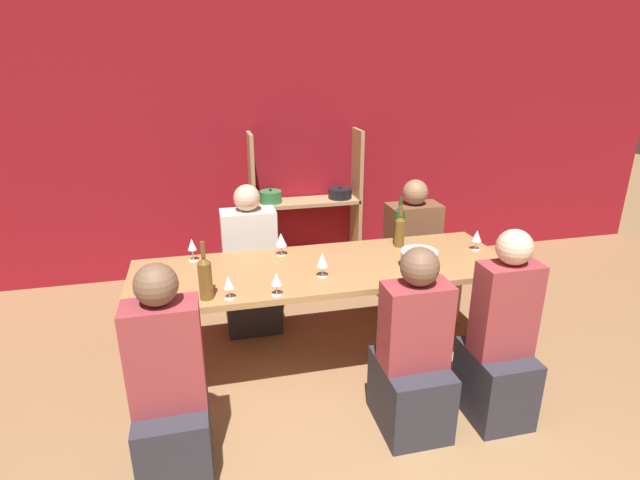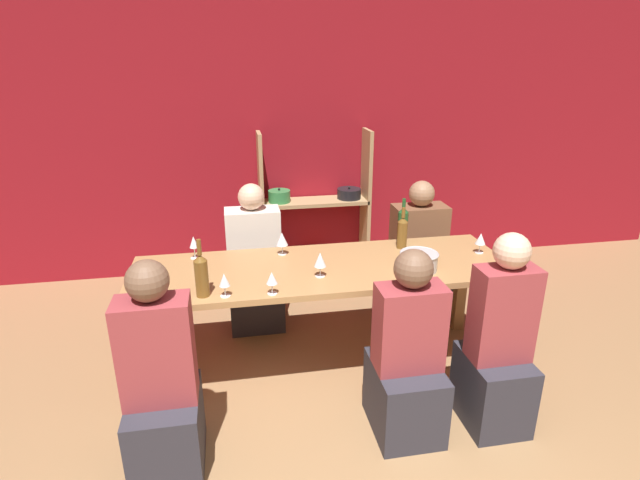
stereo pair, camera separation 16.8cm
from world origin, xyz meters
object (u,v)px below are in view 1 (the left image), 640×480
object	(u,v)px
wine_bottle_dark	(400,231)
wine_glass_empty_a	(477,236)
wine_bottle_green	(205,277)
person_near_c	(412,364)
person_far_a	(251,275)
shelf_unit	(305,221)
mixing_bowl	(419,258)
wine_glass_empty_b	(276,280)
wine_bottle_amber	(399,223)
wine_glass_white_b	(229,283)
wine_glass_empty_c	(192,245)
person_near_a	(170,399)
person_far_b	(411,261)
person_near_b	(499,350)
wine_glass_red_a	(281,240)
dining_table	(323,279)
wine_glass_white_a	(322,260)

from	to	relation	value
wine_bottle_dark	wine_glass_empty_a	bearing A→B (deg)	-20.94
wine_bottle_green	person_near_c	size ratio (longest dim) A/B	0.31
wine_bottle_dark	person_far_a	xyz separation A→B (m)	(-1.05, 0.52, -0.47)
shelf_unit	mixing_bowl	distance (m)	1.93
person_far_a	shelf_unit	bearing A→B (deg)	-124.25
wine_glass_empty_b	wine_bottle_dark	bearing A→B (deg)	30.12
wine_bottle_amber	wine_glass_white_b	bearing A→B (deg)	-153.24
wine_bottle_green	wine_glass_empty_c	distance (m)	0.60
person_near_a	person_far_b	bearing A→B (deg)	37.46
person_far_b	person_near_b	bearing A→B (deg)	86.84
shelf_unit	wine_bottle_green	world-z (taller)	shelf_unit
mixing_bowl	wine_glass_empty_c	bearing A→B (deg)	162.30
wine_bottle_green	wine_glass_red_a	size ratio (longest dim) A/B	2.16
dining_table	wine_glass_white_a	world-z (taller)	wine_glass_white_a
wine_glass_white_b	person_near_c	world-z (taller)	person_near_c
wine_bottle_dark	person_near_a	xyz separation A→B (m)	(-1.62, -0.97, -0.45)
wine_bottle_dark	wine_glass_empty_a	size ratio (longest dim) A/B	2.07
wine_bottle_amber	wine_glass_red_a	bearing A→B (deg)	-175.71
person_far_b	wine_glass_empty_c	bearing A→B (deg)	14.46
dining_table	wine_glass_white_b	world-z (taller)	wine_glass_white_b
mixing_bowl	person_near_c	distance (m)	0.73
wine_glass_white_b	person_near_a	bearing A→B (deg)	-130.27
wine_bottle_amber	wine_glass_empty_b	xyz separation A→B (m)	(-1.03, -0.68, -0.04)
shelf_unit	person_far_b	xyz separation A→B (m)	(0.75, -0.93, -0.13)
shelf_unit	person_near_b	bearing A→B (deg)	-74.71
dining_table	person_near_c	distance (m)	0.83
dining_table	wine_bottle_dark	distance (m)	0.70
mixing_bowl	wine_bottle_green	distance (m)	1.38
wine_bottle_amber	wine_glass_empty_c	bearing A→B (deg)	-178.76
person_near_a	dining_table	bearing A→B (deg)	36.79
wine_bottle_dark	wine_glass_red_a	bearing A→B (deg)	177.94
wine_glass_white_b	person_far_b	xyz separation A→B (m)	(1.62, 1.10, -0.47)
wine_glass_empty_b	person_near_b	xyz separation A→B (m)	(1.26, -0.39, -0.42)
wine_bottle_green	wine_glass_white_b	xyz separation A→B (m)	(0.13, -0.03, -0.04)
wine_glass_white_b	person_near_c	bearing A→B (deg)	-20.72
wine_bottle_green	person_near_c	distance (m)	1.29
wine_glass_white_a	shelf_unit	bearing A→B (deg)	81.65
wine_glass_empty_a	person_far_a	bearing A→B (deg)	155.28
dining_table	wine_bottle_amber	bearing A→B (deg)	26.37
wine_glass_empty_c	wine_glass_white_b	xyz separation A→B (m)	(0.20, -0.63, -0.01)
mixing_bowl	wine_glass_white_a	size ratio (longest dim) A/B	1.55
wine_bottle_green	person_far_b	distance (m)	2.10
wine_bottle_green	person_near_b	size ratio (longest dim) A/B	0.29
wine_glass_empty_a	wine_bottle_dark	bearing A→B (deg)	159.06
wine_bottle_green	person_near_b	xyz separation A→B (m)	(1.66, -0.44, -0.46)
person_far_a	wine_bottle_amber	bearing A→B (deg)	158.69
wine_glass_empty_b	person_far_b	bearing A→B (deg)	39.65
wine_bottle_amber	wine_glass_red_a	distance (m)	0.91
wine_bottle_dark	person_far_a	size ratio (longest dim) A/B	0.26
person_far_b	person_near_c	world-z (taller)	person_near_c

